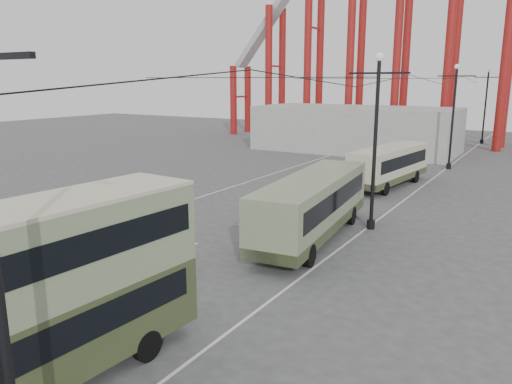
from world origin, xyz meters
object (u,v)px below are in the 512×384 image
Objects in this scene: double_decker_bus at (34,292)px; single_decker_cream at (389,164)px; single_decker_green at (313,204)px; pedestrian at (185,252)px.

single_decker_cream is at bearing 93.89° from double_decker_bus.
single_decker_green reaches higher than single_decker_cream.
pedestrian is (-2.21, -21.74, -0.81)m from single_decker_cream.
single_decker_cream reaches higher than pedestrian.
pedestrian is (-2.67, -6.94, -0.93)m from single_decker_green.
single_decker_green is 1.17× the size of single_decker_cream.
single_decker_cream is (0.04, 30.22, -1.11)m from double_decker_bus.
double_decker_bus is 0.96× the size of single_decker_cream.
single_decker_green is 14.81m from single_decker_cream.
single_decker_green is 6.54× the size of pedestrian.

